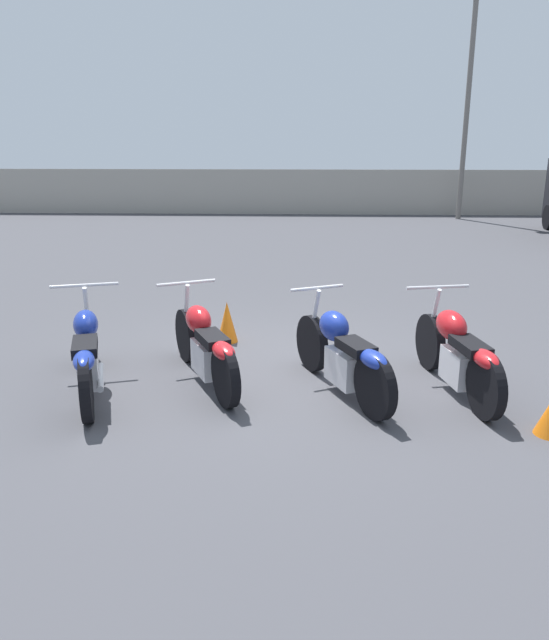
% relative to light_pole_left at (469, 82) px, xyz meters
% --- Properties ---
extents(ground_plane, '(60.00, 60.00, 0.00)m').
position_rel_light_pole_left_xyz_m(ground_plane, '(-5.43, -13.99, -4.18)').
color(ground_plane, '#424247').
extents(fence_back, '(40.00, 0.04, 1.51)m').
position_rel_light_pole_left_xyz_m(fence_back, '(-5.43, 1.00, -3.43)').
color(fence_back, '#9E998E').
rests_on(fence_back, ground_plane).
extents(light_pole_left, '(0.70, 0.35, 7.02)m').
position_rel_light_pole_left_xyz_m(light_pole_left, '(0.00, 0.00, 0.00)').
color(light_pole_left, slate).
rests_on(light_pole_left, ground_plane).
extents(motorcycle_slot_0, '(0.92, 2.10, 1.02)m').
position_rel_light_pole_left_xyz_m(motorcycle_slot_0, '(-7.36, -14.63, -3.75)').
color(motorcycle_slot_0, black).
rests_on(motorcycle_slot_0, ground_plane).
extents(motorcycle_slot_1, '(1.08, 1.92, 1.00)m').
position_rel_light_pole_left_xyz_m(motorcycle_slot_1, '(-6.17, -14.32, -3.76)').
color(motorcycle_slot_1, black).
rests_on(motorcycle_slot_1, ground_plane).
extents(motorcycle_slot_2, '(1.01, 1.90, 1.02)m').
position_rel_light_pole_left_xyz_m(motorcycle_slot_2, '(-4.70, -14.55, -3.75)').
color(motorcycle_slot_2, black).
rests_on(motorcycle_slot_2, ground_plane).
extents(motorcycle_slot_3, '(0.74, 1.99, 1.02)m').
position_rel_light_pole_left_xyz_m(motorcycle_slot_3, '(-3.50, -14.47, -3.74)').
color(motorcycle_slot_3, black).
rests_on(motorcycle_slot_3, ground_plane).
extents(traffic_cone_far, '(0.27, 0.27, 0.54)m').
position_rel_light_pole_left_xyz_m(traffic_cone_far, '(-6.10, -12.88, -3.91)').
color(traffic_cone_far, orange).
rests_on(traffic_cone_far, ground_plane).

